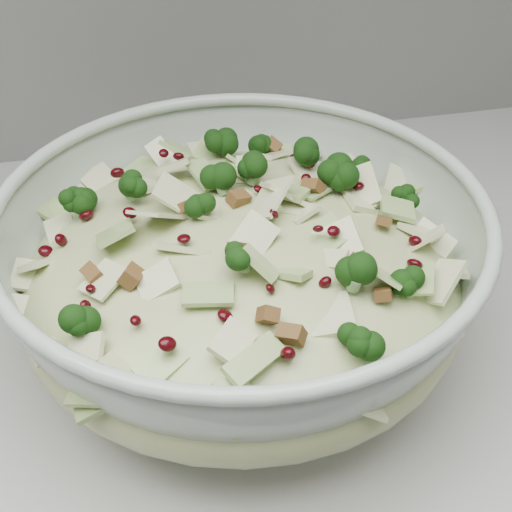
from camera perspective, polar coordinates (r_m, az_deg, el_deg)
The scene contains 3 objects.
counter at distance 1.14m, azimuth 18.98°, elevation -16.24°, with size 3.60×0.60×0.90m, color #AEAEA9.
mixing_bowl at distance 0.57m, azimuth -1.11°, elevation -1.71°, with size 0.44×0.44×0.15m.
salad at distance 0.55m, azimuth -1.14°, elevation 0.25°, with size 0.48×0.48×0.15m.
Camera 1 is at (-0.49, 1.17, 1.34)m, focal length 50.00 mm.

